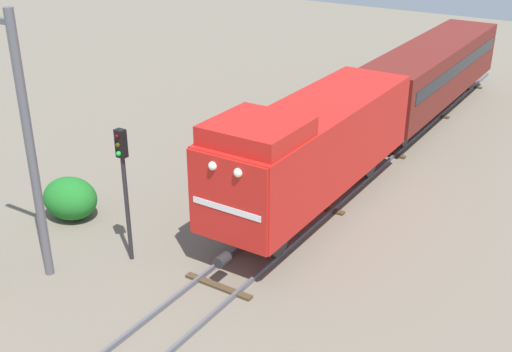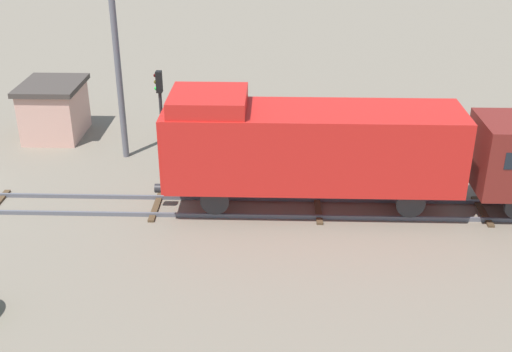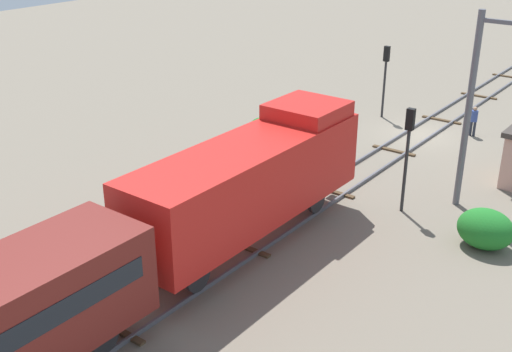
{
  "view_description": "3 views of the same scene",
  "coord_description": "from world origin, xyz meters",
  "px_view_note": "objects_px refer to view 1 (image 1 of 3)",
  "views": [
    {
      "loc": [
        9.9,
        -3.68,
        11.38
      ],
      "look_at": [
        -1.16,
        13.58,
        1.96
      ],
      "focal_mm": 45.0,
      "sensor_mm": 36.0,
      "label": 1
    },
    {
      "loc": [
        22.25,
        14.25,
        12.03
      ],
      "look_at": [
        0.63,
        13.58,
        1.74
      ],
      "focal_mm": 45.0,
      "sensor_mm": 36.0,
      "label": 2
    },
    {
      "loc": [
        -13.34,
        32.77,
        12.31
      ],
      "look_at": [
        0.2,
        14.97,
        2.59
      ],
      "focal_mm": 45.0,
      "sensor_mm": 36.0,
      "label": 3
    }
  ],
  "objects_px": {
    "locomotive": "(312,144)",
    "catenary_mast": "(28,144)",
    "traffic_signal_mid": "(124,172)",
    "passenger_car_leading": "(432,69)"
  },
  "relations": [
    {
      "from": "locomotive",
      "to": "passenger_car_leading",
      "type": "xyz_separation_m",
      "value": [
        0.0,
        13.34,
        -0.25
      ]
    },
    {
      "from": "traffic_signal_mid",
      "to": "locomotive",
      "type": "bearing_deg",
      "value": 60.76
    },
    {
      "from": "passenger_car_leading",
      "to": "catenary_mast",
      "type": "relative_size",
      "value": 1.67
    },
    {
      "from": "locomotive",
      "to": "catenary_mast",
      "type": "bearing_deg",
      "value": -121.88
    },
    {
      "from": "locomotive",
      "to": "catenary_mast",
      "type": "height_order",
      "value": "catenary_mast"
    },
    {
      "from": "locomotive",
      "to": "passenger_car_leading",
      "type": "bearing_deg",
      "value": 90.0
    },
    {
      "from": "traffic_signal_mid",
      "to": "catenary_mast",
      "type": "xyz_separation_m",
      "value": [
        -1.66,
        -2.06,
        1.27
      ]
    },
    {
      "from": "catenary_mast",
      "to": "passenger_car_leading",
      "type": "bearing_deg",
      "value": 76.74
    },
    {
      "from": "passenger_car_leading",
      "to": "catenary_mast",
      "type": "height_order",
      "value": "catenary_mast"
    },
    {
      "from": "locomotive",
      "to": "traffic_signal_mid",
      "type": "xyz_separation_m",
      "value": [
        -3.4,
        -6.07,
        0.38
      ]
    }
  ]
}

